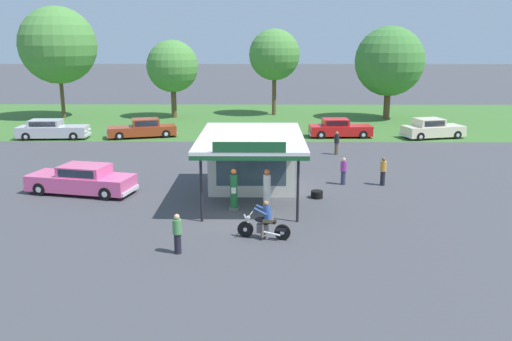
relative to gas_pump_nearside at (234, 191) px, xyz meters
The scene contains 20 objects.
ground_plane 1.58m from the gas_pump_nearside, 84.16° to the right, with size 300.00×300.00×0.00m, color #424247.
grass_verge_strip 28.71m from the gas_pump_nearside, 89.73° to the left, with size 120.00×24.00×0.01m, color #3D6B2D.
service_station_kiosk 3.59m from the gas_pump_nearside, 77.27° to the left, with size 5.05×8.03×3.60m.
gas_pump_nearside is the anchor object (origin of this frame).
gas_pump_offside 1.53m from the gas_pump_nearside, ahead, with size 0.44×0.44×1.94m.
motorcycle_with_rider 3.95m from the gas_pump_nearside, 69.00° to the right, with size 2.12×0.79×1.58m.
featured_classic_sedan 8.38m from the gas_pump_nearside, 161.81° to the left, with size 5.83×3.01×1.49m.
parked_car_back_row_centre_right 23.80m from the gas_pump_nearside, 51.15° to the left, with size 5.28×3.04×1.59m.
parked_car_back_row_centre 20.38m from the gas_pump_nearside, 68.19° to the left, with size 5.23×2.11×1.49m.
parked_car_back_row_right 23.59m from the gas_pump_nearside, 130.81° to the left, with size 5.67×2.06×1.53m.
parked_car_back_row_centre_left 20.40m from the gas_pump_nearside, 114.11° to the left, with size 5.78×3.19×1.50m.
bystander_standing_back_lot 7.25m from the gas_pump_nearside, 37.75° to the left, with size 0.34×0.34×1.50m.
bystander_chatting_near_pumps 8.95m from the gas_pump_nearside, 28.74° to the left, with size 0.34×0.34×1.55m.
bystander_admiring_sedan 13.75m from the gas_pump_nearside, 62.18° to the left, with size 0.34×0.34×1.60m.
bystander_strolling_foreground 5.52m from the gas_pump_nearside, 109.15° to the right, with size 0.34×0.34×1.53m.
tree_oak_far_right 30.99m from the gas_pump_nearside, 104.31° to the left, with size 5.13×5.13×7.68m.
tree_oak_left 32.32m from the gas_pump_nearside, 85.41° to the left, with size 5.20×5.20×8.78m.
tree_oak_right 35.35m from the gas_pump_nearside, 122.48° to the left, with size 7.46×7.46×10.86m.
tree_oak_distant_spare 32.26m from the gas_pump_nearside, 65.03° to the left, with size 6.69×6.69×8.98m.
spare_tire_stack 4.53m from the gas_pump_nearside, 25.13° to the left, with size 0.60×0.60×0.36m.
Camera 1 is at (1.15, -22.17, 7.72)m, focal length 37.12 mm.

